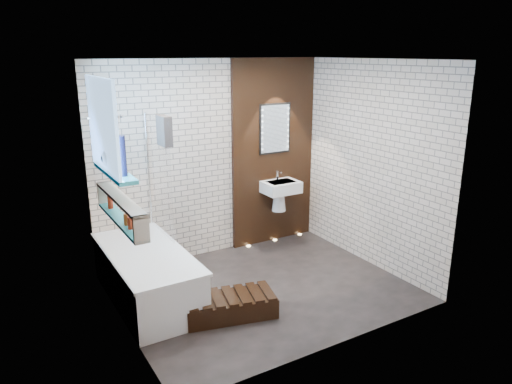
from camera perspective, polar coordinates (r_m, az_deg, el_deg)
ground at (r=5.73m, az=0.78°, el=-11.46°), size 3.20×3.20×0.00m
room_shell at (r=5.26m, az=0.84°, el=1.17°), size 3.24×3.20×2.60m
walnut_panel at (r=6.79m, az=2.07°, el=4.66°), size 1.30×0.06×2.60m
clerestory_window at (r=4.86m, az=-17.49°, el=6.42°), size 0.18×1.00×0.94m
display_niche at (r=4.84m, az=-15.78°, el=-2.04°), size 0.14×1.30×0.26m
bathtub at (r=5.52m, az=-12.80°, el=-9.67°), size 0.79×1.74×0.70m
bath_screen at (r=5.68m, az=-11.43°, el=1.80°), size 0.01×0.78×1.40m
towel at (r=5.33m, az=-10.84°, el=7.15°), size 0.10×0.25×0.33m
shower_head at (r=5.48m, az=-16.35°, el=8.62°), size 0.18×0.18×0.02m
washbasin at (r=6.76m, az=2.92°, el=0.12°), size 0.50×0.36×0.58m
led_mirror at (r=6.70m, az=2.27°, el=7.53°), size 0.50×0.02×0.70m
walnut_step at (r=5.18m, az=-3.12°, el=-13.43°), size 1.02×0.64×0.21m
niche_bottles at (r=4.86m, az=-15.76°, el=-2.46°), size 0.05×0.76×0.13m
sill_vases at (r=4.92m, az=-16.51°, el=3.96°), size 0.21×0.51×0.38m
floor_uplights at (r=7.11m, az=2.27°, el=-5.71°), size 0.96×0.06×0.01m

